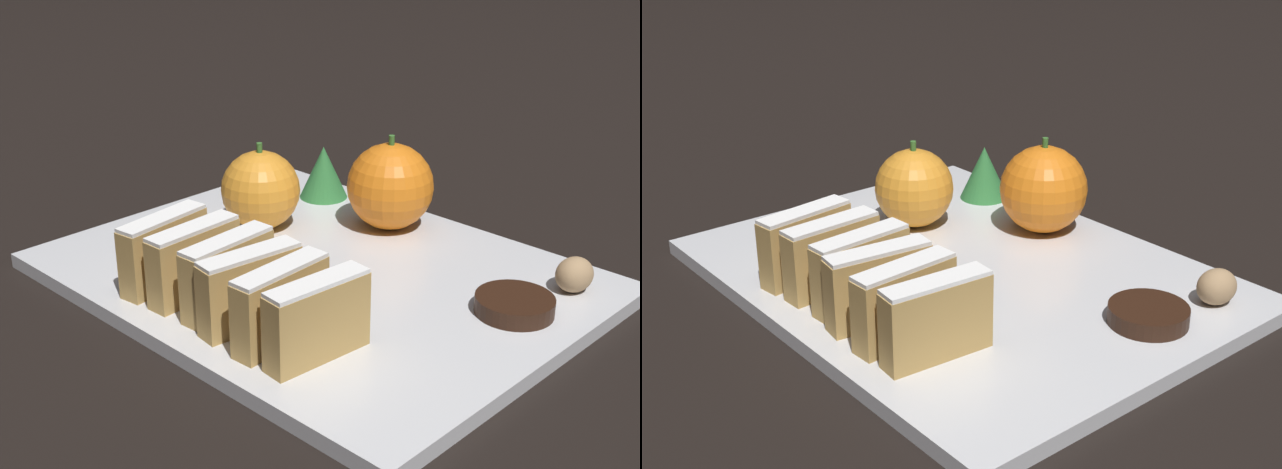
{
  "view_description": "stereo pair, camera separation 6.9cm",
  "coord_description": "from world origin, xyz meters",
  "views": [
    {
      "loc": [
        -0.46,
        -0.44,
        0.31
      ],
      "look_at": [
        0.0,
        0.0,
        0.04
      ],
      "focal_mm": 50.0,
      "sensor_mm": 36.0,
      "label": 1
    },
    {
      "loc": [
        -0.41,
        -0.49,
        0.31
      ],
      "look_at": [
        0.0,
        0.0,
        0.04
      ],
      "focal_mm": 50.0,
      "sensor_mm": 36.0,
      "label": 2
    }
  ],
  "objects": [
    {
      "name": "stollen_slice_fifth",
      "position": [
        -0.1,
        0.03,
        0.04
      ],
      "size": [
        0.08,
        0.02,
        0.06
      ],
      "color": "tan",
      "rests_on": "serving_platter"
    },
    {
      "name": "orange_far",
      "position": [
        0.03,
        0.1,
        0.05
      ],
      "size": [
        0.07,
        0.07,
        0.08
      ],
      "color": "orange",
      "rests_on": "serving_platter"
    },
    {
      "name": "stollen_slice_third",
      "position": [
        -0.1,
        -0.03,
        0.04
      ],
      "size": [
        0.08,
        0.03,
        0.06
      ],
      "color": "tan",
      "rests_on": "serving_platter"
    },
    {
      "name": "walnut",
      "position": [
        0.11,
        -0.16,
        0.03
      ],
      "size": [
        0.03,
        0.03,
        0.03
      ],
      "color": "tan",
      "rests_on": "serving_platter"
    },
    {
      "name": "orange_near",
      "position": [
        0.11,
        0.02,
        0.05
      ],
      "size": [
        0.08,
        0.08,
        0.08
      ],
      "color": "orange",
      "rests_on": "serving_platter"
    },
    {
      "name": "stollen_slice_second",
      "position": [
        -0.1,
        -0.06,
        0.04
      ],
      "size": [
        0.08,
        0.02,
        0.06
      ],
      "color": "tan",
      "rests_on": "serving_platter"
    },
    {
      "name": "ground_plane",
      "position": [
        0.0,
        0.0,
        0.0
      ],
      "size": [
        6.0,
        6.0,
        0.0
      ],
      "primitive_type": "plane",
      "color": "black"
    },
    {
      "name": "stollen_slice_front",
      "position": [
        -0.1,
        -0.09,
        0.04
      ],
      "size": [
        0.08,
        0.03,
        0.06
      ],
      "color": "tan",
      "rests_on": "serving_platter"
    },
    {
      "name": "evergreen_sprig",
      "position": [
        0.12,
        0.11,
        0.04
      ],
      "size": [
        0.05,
        0.05,
        0.05
      ],
      "color": "#2D7538",
      "rests_on": "serving_platter"
    },
    {
      "name": "stollen_slice_sixth",
      "position": [
        -0.1,
        0.07,
        0.04
      ],
      "size": [
        0.08,
        0.03,
        0.06
      ],
      "color": "tan",
      "rests_on": "serving_platter"
    },
    {
      "name": "serving_platter",
      "position": [
        0.0,
        0.0,
        0.01
      ],
      "size": [
        0.31,
        0.41,
        0.01
      ],
      "color": "silver",
      "rests_on": "ground_plane"
    },
    {
      "name": "chocolate_cookie",
      "position": [
        0.04,
        -0.15,
        0.02
      ],
      "size": [
        0.06,
        0.06,
        0.01
      ],
      "color": "black",
      "rests_on": "serving_platter"
    },
    {
      "name": "stollen_slice_fourth",
      "position": [
        -0.09,
        0.0,
        0.04
      ],
      "size": [
        0.08,
        0.02,
        0.06
      ],
      "color": "tan",
      "rests_on": "serving_platter"
    }
  ]
}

